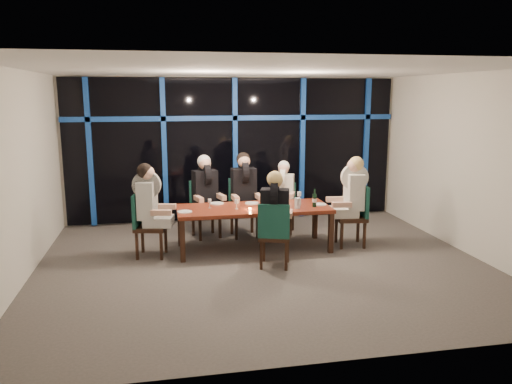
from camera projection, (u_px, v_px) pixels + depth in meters
room at (264, 136)px, 7.50m from camera, size 7.04×7.00×3.02m
window_wall at (235, 147)px, 10.41m from camera, size 6.86×0.43×2.94m
dining_table at (254, 211)px, 8.53m from camera, size 2.60×1.00×0.75m
chair_far_left at (204, 205)px, 9.37m from camera, size 0.60×0.60×1.05m
chair_far_mid at (243, 204)px, 9.43m from camera, size 0.53×0.53×1.08m
chair_far_right at (284, 205)px, 9.70m from camera, size 0.57×0.57×0.95m
chair_end_left at (145, 221)px, 8.18m from camera, size 0.58×0.58×1.06m
chair_end_right at (356, 212)px, 8.76m from camera, size 0.55×0.55×1.08m
chair_near_mid at (274, 232)px, 7.62m from camera, size 0.60×0.60×1.03m
diner_far_left at (206, 184)px, 9.21m from camera, size 0.60×0.71×1.03m
diner_far_mid at (244, 183)px, 9.26m from camera, size 0.56×0.69×1.05m
diner_far_right at (283, 186)px, 9.55m from camera, size 0.58×0.65×0.93m
diner_end_left at (150, 197)px, 8.09m from camera, size 0.71×0.58×1.03m
diner_end_right at (352, 188)px, 8.67m from camera, size 0.70×0.57×1.06m
diner_near_mid at (275, 205)px, 7.63m from camera, size 0.61×0.70×1.00m
plate_far_left at (217, 203)px, 8.76m from camera, size 0.24×0.24×0.01m
plate_far_mid at (252, 203)px, 8.78m from camera, size 0.24×0.24×0.01m
plate_far_right at (279, 200)px, 9.04m from camera, size 0.24×0.24×0.01m
plate_end_left at (185, 212)px, 8.14m from camera, size 0.24×0.24×0.01m
plate_end_right at (320, 204)px, 8.68m from camera, size 0.24×0.24×0.01m
plate_near_mid at (278, 211)px, 8.22m from camera, size 0.24×0.24×0.01m
wine_bottle at (315, 200)px, 8.50m from camera, size 0.07×0.07×0.31m
water_pitcher at (297, 203)px, 8.39m from camera, size 0.11×0.10×0.18m
tea_light at (250, 209)px, 8.32m from camera, size 0.05×0.05×0.03m
wine_glass_a at (237, 202)px, 8.34m from camera, size 0.06×0.06×0.16m
wine_glass_b at (262, 199)px, 8.61m from camera, size 0.06×0.06×0.16m
wine_glass_c at (286, 201)px, 8.49m from camera, size 0.06×0.06×0.16m
wine_glass_d at (210, 201)px, 8.42m from camera, size 0.06×0.06×0.16m
wine_glass_e at (299, 195)px, 8.86m from camera, size 0.07×0.07×0.19m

